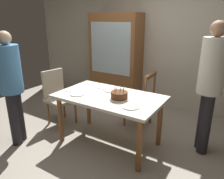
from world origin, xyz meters
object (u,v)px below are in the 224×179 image
object	(u,v)px
chair_upholstered	(58,94)
china_cabinet	(116,59)
dining_table	(109,102)
birthday_cake	(119,96)
person_celebrant	(11,83)
plate_far_side	(112,90)
plate_near_guest	(131,107)
plate_near_celebrant	(77,94)
person_guest	(210,82)
chair_spindle_back	(140,101)

from	to	relation	value
chair_upholstered	china_cabinet	distance (m)	1.55
dining_table	chair_upholstered	size ratio (longest dim) A/B	1.58
birthday_cake	person_celebrant	world-z (taller)	person_celebrant
plate_far_side	plate_near_guest	size ratio (longest dim) A/B	1.00
plate_near_celebrant	plate_far_side	xyz separation A→B (m)	(0.34, 0.40, 0.00)
birthday_cake	chair_upholstered	xyz separation A→B (m)	(-1.33, 0.14, -0.28)
dining_table	person_guest	bearing A→B (deg)	24.16
birthday_cake	plate_far_side	bearing A→B (deg)	138.07
plate_far_side	china_cabinet	size ratio (longest dim) A/B	0.12
birthday_cake	china_cabinet	size ratio (longest dim) A/B	0.15
dining_table	china_cabinet	bearing A→B (deg)	118.36
plate_near_celebrant	plate_far_side	distance (m)	0.52
plate_near_celebrant	plate_far_side	bearing A→B (deg)	49.59
plate_near_guest	chair_spindle_back	xyz separation A→B (m)	(-0.31, 0.96, -0.31)
dining_table	plate_near_celebrant	distance (m)	0.47
dining_table	chair_spindle_back	distance (m)	0.80
birthday_cake	plate_near_celebrant	size ratio (longest dim) A/B	1.27
person_guest	plate_far_side	bearing A→B (deg)	-164.95
birthday_cake	plate_far_side	distance (m)	0.36
person_guest	china_cabinet	distance (m)	2.29
plate_near_guest	chair_spindle_back	size ratio (longest dim) A/B	0.23
person_guest	plate_near_celebrant	bearing A→B (deg)	-155.45
dining_table	plate_near_guest	world-z (taller)	plate_near_guest
china_cabinet	birthday_cake	bearing A→B (deg)	-57.16
plate_near_celebrant	plate_far_side	world-z (taller)	same
dining_table	chair_spindle_back	bearing A→B (deg)	79.81
plate_near_guest	dining_table	bearing A→B (deg)	156.23
china_cabinet	person_celebrant	bearing A→B (deg)	-98.48
dining_table	chair_spindle_back	world-z (taller)	chair_spindle_back
plate_near_guest	chair_spindle_back	distance (m)	1.05
birthday_cake	chair_upholstered	bearing A→B (deg)	174.16
dining_table	plate_near_celebrant	bearing A→B (deg)	-154.33
dining_table	china_cabinet	distance (m)	1.79
plate_far_side	dining_table	bearing A→B (deg)	-69.28
chair_spindle_back	dining_table	bearing A→B (deg)	-100.19
plate_near_celebrant	person_celebrant	bearing A→B (deg)	-146.46
dining_table	birthday_cake	bearing A→B (deg)	-12.10
chair_spindle_back	chair_upholstered	distance (m)	1.44
dining_table	person_celebrant	bearing A→B (deg)	-149.07
plate_far_side	china_cabinet	xyz separation A→B (m)	(-0.77, 1.36, 0.19)
person_celebrant	person_guest	size ratio (longest dim) A/B	0.92
person_celebrant	plate_near_celebrant	bearing A→B (deg)	33.54
china_cabinet	dining_table	bearing A→B (deg)	-61.64
birthday_cake	chair_spindle_back	distance (m)	0.88
dining_table	plate_near_guest	bearing A→B (deg)	-23.77
dining_table	plate_near_guest	distance (m)	0.50
person_guest	plate_near_guest	bearing A→B (deg)	-135.83
chair_upholstered	birthday_cake	bearing A→B (deg)	-5.84
china_cabinet	person_guest	bearing A→B (deg)	-26.25
plate_near_celebrant	chair_upholstered	xyz separation A→B (m)	(-0.73, 0.29, -0.23)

